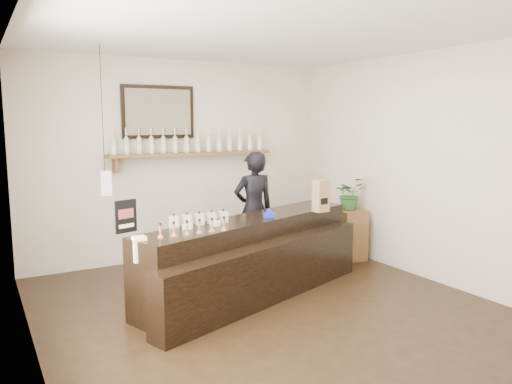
{
  "coord_description": "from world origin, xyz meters",
  "views": [
    {
      "loc": [
        -2.61,
        -4.2,
        1.96
      ],
      "look_at": [
        0.19,
        0.7,
        1.15
      ],
      "focal_mm": 35.0,
      "sensor_mm": 36.0,
      "label": 1
    }
  ],
  "objects": [
    {
      "name": "counter",
      "position": [
        0.11,
        0.59,
        0.4
      ],
      "size": [
        3.07,
        1.76,
        1.0
      ],
      "color": "black",
      "rests_on": "ground"
    },
    {
      "name": "ground",
      "position": [
        0.0,
        0.0,
        0.0
      ],
      "size": [
        5.0,
        5.0,
        0.0
      ],
      "primitive_type": "plane",
      "color": "black",
      "rests_on": "ground"
    },
    {
      "name": "back_wall_decor",
      "position": [
        -0.14,
        2.37,
        1.75
      ],
      "size": [
        2.66,
        0.96,
        1.69
      ],
      "color": "brown",
      "rests_on": "ground"
    },
    {
      "name": "paper_bag",
      "position": [
        1.07,
        0.64,
        1.05
      ],
      "size": [
        0.19,
        0.15,
        0.39
      ],
      "color": "#9D7E4C",
      "rests_on": "counter"
    },
    {
      "name": "side_cabinet",
      "position": [
        2.0,
        1.21,
        0.35
      ],
      "size": [
        0.42,
        0.53,
        0.71
      ],
      "color": "brown",
      "rests_on": "ground"
    },
    {
      "name": "tape_dispenser",
      "position": [
        0.32,
        0.62,
        0.9
      ],
      "size": [
        0.13,
        0.09,
        0.11
      ],
      "color": "#1A2BB6",
      "rests_on": "counter"
    },
    {
      "name": "shopkeeper",
      "position": [
        0.63,
        1.55,
        0.88
      ],
      "size": [
        0.67,
        0.46,
        1.76
      ],
      "primitive_type": "imported",
      "rotation": [
        0.0,
        0.0,
        3.08
      ],
      "color": "black",
      "rests_on": "ground"
    },
    {
      "name": "potted_plant",
      "position": [
        2.0,
        1.21,
        0.94
      ],
      "size": [
        0.46,
        0.41,
        0.46
      ],
      "primitive_type": "imported",
      "rotation": [
        0.0,
        0.0,
        0.13
      ],
      "color": "#2B6428",
      "rests_on": "side_cabinet"
    },
    {
      "name": "room_shell",
      "position": [
        0.0,
        0.0,
        1.7
      ],
      "size": [
        5.0,
        5.0,
        5.0
      ],
      "color": "beige",
      "rests_on": "ground"
    },
    {
      "name": "promo_sign",
      "position": [
        -1.32,
        0.67,
        1.02
      ],
      "size": [
        0.23,
        0.09,
        0.33
      ],
      "color": "black",
      "rests_on": "counter"
    }
  ]
}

